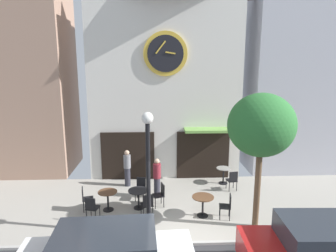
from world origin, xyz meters
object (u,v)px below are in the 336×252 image
Objects in this scene: cafe_table_center_right at (223,173)px; cafe_chair_by_entrance at (227,205)px; cafe_chair_corner at (160,193)px; cafe_chair_outer at (232,179)px; cafe_table_near_door at (108,197)px; street_tree at (261,126)px; cafe_chair_curbside at (141,187)px; parked_car_red at (329,251)px; pedestrian_maroon at (157,177)px; street_lamp at (148,175)px; cafe_chair_mid_row at (86,197)px; cafe_table_leftmost at (203,202)px; pedestrian_grey at (127,168)px; cafe_chair_near_tree at (147,204)px; cafe_chair_facing_wall at (92,207)px; cafe_table_center_left at (139,195)px.

cafe_chair_by_entrance is at bearing -100.53° from cafe_table_center_right.
cafe_chair_by_entrance is (2.36, -1.06, 0.00)m from cafe_chair_corner.
cafe_table_near_door is at bearing -163.33° from cafe_chair_outer.
street_tree reaches higher than cafe_chair_corner.
cafe_chair_curbside is 6.92m from parked_car_red.
pedestrian_maroon is at bearing 12.28° from cafe_chair_curbside.
street_lamp is 2.79m from cafe_table_near_door.
street_lamp is 3.34m from cafe_chair_mid_row.
cafe_chair_corner is 0.21× the size of parked_car_red.
cafe_chair_mid_row reaches higher than cafe_table_leftmost.
pedestrian_grey is at bearing 77.04° from cafe_table_near_door.
cafe_chair_mid_row is at bearing 171.95° from cafe_table_leftmost.
cafe_chair_near_tree is 4.21m from cafe_chair_outer.
pedestrian_grey is (1.36, 2.27, 0.33)m from cafe_chair_mid_row.
cafe_table_center_right is 6.20m from cafe_chair_facing_wall.
cafe_chair_outer is (0.20, -0.82, 0.02)m from cafe_table_center_right.
cafe_chair_facing_wall reaches higher than cafe_table_near_door.
street_tree is at bearing -27.31° from cafe_chair_corner.
cafe_chair_outer is 0.54× the size of pedestrian_grey.
street_lamp is 2.54m from cafe_chair_corner.
street_lamp is 4.47× the size of cafe_chair_near_tree.
cafe_table_near_door is at bearing -102.96° from pedestrian_grey.
cafe_table_center_right is at bearing 21.32° from cafe_chair_curbside.
street_tree is 6.11m from cafe_table_near_door.
cafe_chair_by_entrance is (4.78, -0.04, 0.00)m from cafe_chair_facing_wall.
cafe_chair_outer is at bearing 42.61° from street_lamp.
cafe_chair_facing_wall is 7.33m from parked_car_red.
cafe_table_center_left is 0.87× the size of cafe_chair_near_tree.
cafe_chair_curbside is at bearing -158.68° from cafe_table_center_right.
cafe_chair_corner is 2.59m from cafe_chair_by_entrance.
cafe_table_center_left is at bearing 141.49° from parked_car_red.
cafe_chair_outer is (1.63, 2.12, -0.03)m from cafe_table_leftmost.
cafe_table_leftmost is at bearing -44.81° from pedestrian_maroon.
cafe_chair_curbside is (-3.73, -1.46, 0.02)m from cafe_table_center_right.
cafe_chair_corner is 5.92m from parked_car_red.
cafe_chair_corner is at bearing -81.26° from pedestrian_maroon.
cafe_table_leftmost is at bearing 0.22° from cafe_chair_near_tree.
cafe_table_leftmost is 0.87× the size of cafe_chair_curbside.
cafe_table_center_left is at bearing 116.62° from cafe_chair_near_tree.
cafe_table_center_right is at bearing 93.69° from street_tree.
pedestrian_grey is at bearing 170.68° from cafe_chair_outer.
cafe_table_center_right is 4.52m from cafe_chair_near_tree.
cafe_table_center_right is at bearing 30.13° from cafe_chair_facing_wall.
cafe_chair_by_entrance is 4.92m from pedestrian_grey.
street_tree is (3.59, 0.35, 1.45)m from street_lamp.
pedestrian_maroon is (-2.48, 1.84, 0.33)m from cafe_chair_by_entrance.
cafe_table_center_right is 4.01m from cafe_chair_curbside.
cafe_chair_corner is 0.54× the size of pedestrian_maroon.
cafe_chair_outer is at bearing -75.94° from cafe_table_center_right.
cafe_table_center_right is at bearing 23.17° from pedestrian_maroon.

